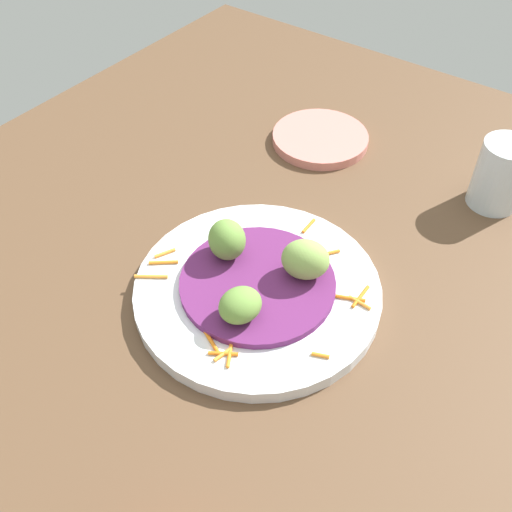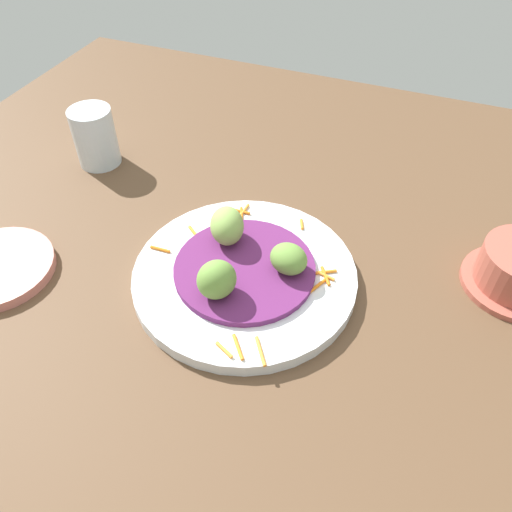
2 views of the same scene
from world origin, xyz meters
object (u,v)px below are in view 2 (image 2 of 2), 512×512
object	(u,v)px
water_glass	(95,137)
guac_scoop_center	(289,259)
guac_scoop_left	(217,280)
guac_scoop_right	(227,226)
main_plate	(245,276)

from	to	relation	value
water_glass	guac_scoop_center	bearing A→B (deg)	159.23
guac_scoop_left	water_glass	xyz separation A→B (cm)	(30.24, -20.53, -0.36)
guac_scoop_left	guac_scoop_right	bearing A→B (deg)	-73.38
main_plate	guac_scoop_right	size ratio (longest dim) A/B	5.23
main_plate	guac_scoop_center	distance (cm)	6.34
main_plate	guac_scoop_right	world-z (taller)	guac_scoop_right
main_plate	water_glass	size ratio (longest dim) A/B	3.03
guac_scoop_left	guac_scoop_center	world-z (taller)	guac_scoop_left
guac_scoop_left	guac_scoop_right	world-z (taller)	same
guac_scoop_right	main_plate	bearing A→B (deg)	136.62
guac_scoop_center	water_glass	distance (cm)	39.09
main_plate	guac_scoop_center	size ratio (longest dim) A/B	5.92
main_plate	water_glass	bearing A→B (deg)	-26.04
guac_scoop_left	water_glass	world-z (taller)	water_glass
guac_scoop_center	water_glass	bearing A→B (deg)	-20.77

